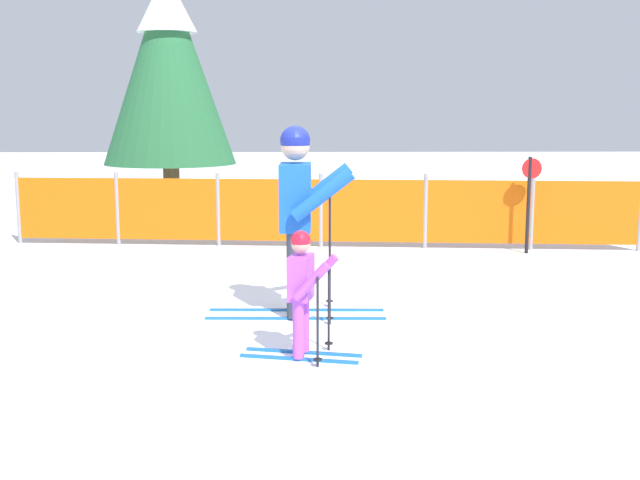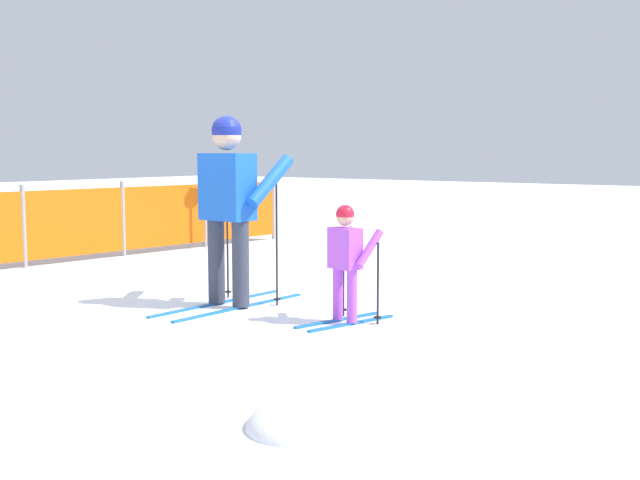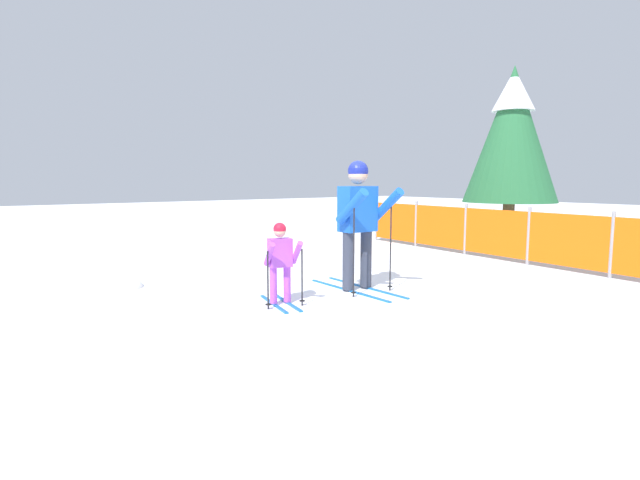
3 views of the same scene
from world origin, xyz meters
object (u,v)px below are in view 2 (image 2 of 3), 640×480
skier_child (346,255)px  safety_fence (24,226)px  skier_adult (230,193)px  trail_marker (212,195)px

skier_child → safety_fence: safety_fence is taller
skier_adult → skier_child: (0.04, -1.34, -0.50)m
skier_adult → trail_marker: bearing=48.0°
safety_fence → trail_marker: bearing=-11.2°
skier_adult → skier_child: 1.43m
safety_fence → trail_marker: size_ratio=6.75×
skier_child → skier_adult: bearing=104.6°
skier_adult → trail_marker: (3.18, 3.35, -0.27)m
safety_fence → trail_marker: 2.95m
skier_adult → trail_marker: skier_adult is taller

